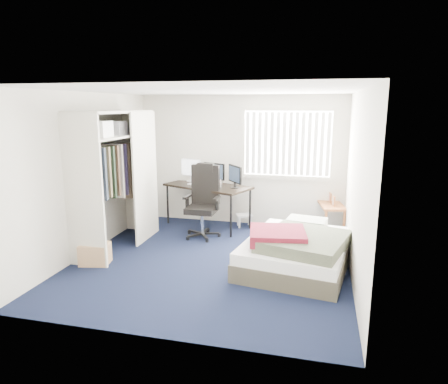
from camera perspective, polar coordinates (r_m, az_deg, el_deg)
name	(u,v)px	position (r m, az deg, el deg)	size (l,w,h in m)	color
ground	(212,261)	(6.11, -1.74, -9.82)	(4.20, 4.20, 0.00)	black
room_shell	(211,162)	(5.72, -1.84, 4.34)	(4.20, 4.20, 4.20)	silver
window_assembly	(287,144)	(7.56, 9.01, 6.82)	(1.72, 0.09, 1.32)	white
closet	(115,166)	(6.62, -15.30, 3.62)	(0.64, 1.84, 2.22)	beige
desk	(209,184)	(7.64, -2.20, 1.15)	(1.80, 1.31, 1.27)	black
office_chair	(203,209)	(7.12, -2.97, -2.39)	(0.62, 0.61, 1.30)	black
footstool	(244,217)	(7.73, 2.92, -3.60)	(0.36, 0.33, 0.24)	white
nightstand	(331,207)	(7.53, 15.05, -2.13)	(0.54, 0.85, 0.73)	brown
bed	(297,249)	(5.90, 10.38, -8.06)	(1.68, 2.07, 0.62)	#403B2E
pine_box	(95,254)	(6.26, -17.94, -8.40)	(0.41, 0.31, 0.31)	tan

